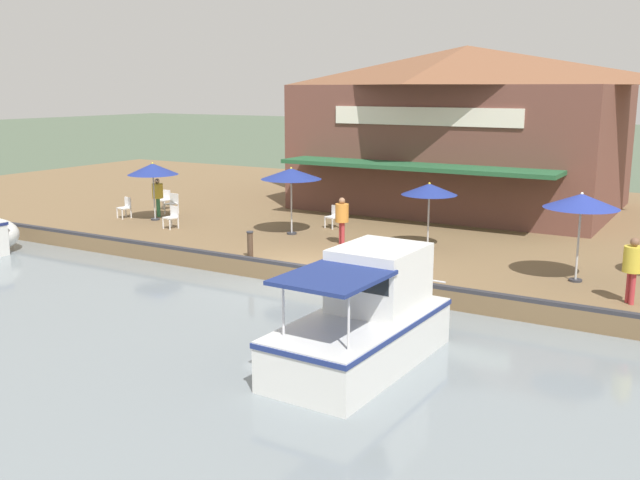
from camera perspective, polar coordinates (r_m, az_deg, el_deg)
ground_plane at (r=21.33m, az=-1.80°, el=-3.85°), size 220.00×220.00×0.00m
quay_deck at (r=30.89m, az=9.16°, el=1.57°), size 22.00×56.00×0.60m
quay_edge_fender at (r=21.25m, az=-1.67°, el=-2.10°), size 0.20×50.40×0.10m
waterfront_restaurant at (r=32.71m, az=11.43°, el=8.93°), size 11.36×13.62×7.06m
patio_umbrella_near_quay_edge at (r=23.64m, az=8.74°, el=4.02°), size 1.83×1.83×2.23m
patio_umbrella_far_corner at (r=29.38m, az=-13.23°, el=5.54°), size 2.02×2.02×2.34m
patio_umbrella_by_entrance at (r=25.78m, az=-2.32°, el=5.31°), size 2.20×2.20×2.46m
patio_umbrella_mid_patio_right at (r=20.57m, az=20.19°, el=2.94°), size 2.02×2.02×2.49m
cafe_chair_facing_river at (r=32.14m, az=-12.33°, el=3.26°), size 0.47×0.47×0.85m
cafe_chair_beside_entrance at (r=30.36m, az=-15.31°, el=2.60°), size 0.53×0.53×0.85m
cafe_chair_far_corner_seat at (r=27.68m, az=-11.77°, el=1.89°), size 0.51×0.51×0.85m
cafe_chair_back_row_seat at (r=30.97m, az=-11.72°, el=2.96°), size 0.44×0.44×0.85m
cafe_chair_under_first_umbrella at (r=27.22m, az=1.10°, el=1.97°), size 0.54×0.54×0.85m
person_mid_patio at (r=30.30m, az=-12.86°, el=3.68°), size 0.45×0.45×1.59m
person_at_quay_edge at (r=24.22m, az=1.77°, el=1.98°), size 0.46×0.46×1.62m
person_near_entrance at (r=19.12m, az=23.75°, el=-1.66°), size 0.47×0.47×1.67m
motorboat_mid_row at (r=15.59m, az=4.29°, el=-6.34°), size 5.64×2.30×2.43m
mooring_post at (r=22.44m, az=-5.61°, el=-0.36°), size 0.22×0.22×0.86m
tree_upstream_bank at (r=36.09m, az=5.74°, el=10.76°), size 3.69×3.51×6.34m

